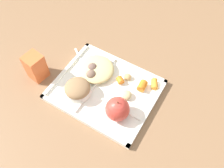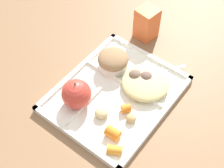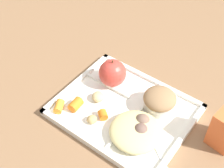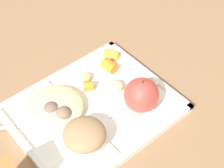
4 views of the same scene
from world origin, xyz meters
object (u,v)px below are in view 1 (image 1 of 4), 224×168
(bran_muffin, at_px, (78,89))
(milk_carton, at_px, (36,67))
(green_apple, at_px, (117,109))
(plastic_fork, at_px, (84,67))
(lunch_tray, at_px, (105,90))

(bran_muffin, height_order, milk_carton, milk_carton)
(green_apple, relative_size, plastic_fork, 0.59)
(green_apple, bearing_deg, lunch_tray, -35.88)
(bran_muffin, relative_size, plastic_fork, 0.61)
(lunch_tray, relative_size, milk_carton, 3.35)
(bran_muffin, height_order, plastic_fork, bran_muffin)
(plastic_fork, xyz_separation_m, milk_carton, (0.12, 0.11, 0.04))
(green_apple, bearing_deg, plastic_fork, -26.99)
(green_apple, height_order, milk_carton, milk_carton)
(bran_muffin, bearing_deg, lunch_tray, -138.63)
(plastic_fork, relative_size, milk_carton, 1.40)
(bran_muffin, bearing_deg, green_apple, 180.00)
(plastic_fork, bearing_deg, bran_muffin, 115.66)
(green_apple, xyz_separation_m, bran_muffin, (0.15, -0.00, -0.01))
(green_apple, distance_m, milk_carton, 0.32)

